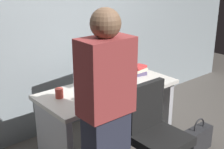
# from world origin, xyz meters

# --- Properties ---
(ground_plane) EXTENTS (9.00, 9.00, 0.00)m
(ground_plane) POSITION_xyz_m (0.00, 0.00, 0.00)
(ground_plane) COLOR #4C4742
(wall_back) EXTENTS (6.40, 0.10, 3.00)m
(wall_back) POSITION_xyz_m (0.00, 0.83, 1.50)
(wall_back) COLOR gray
(wall_back) RESTS_ON ground
(desk) EXTENTS (1.45, 0.65, 0.74)m
(desk) POSITION_xyz_m (0.00, 0.00, 0.51)
(desk) COLOR beige
(desk) RESTS_ON ground
(office_chair) EXTENTS (0.52, 0.52, 0.94)m
(office_chair) POSITION_xyz_m (-0.01, -0.67, 0.43)
(office_chair) COLOR black
(office_chair) RESTS_ON ground
(person_at_desk) EXTENTS (0.40, 0.24, 1.64)m
(person_at_desk) POSITION_xyz_m (-0.54, -0.62, 0.84)
(person_at_desk) COLOR #262838
(person_at_desk) RESTS_ON ground
(monitor) EXTENTS (0.54, 0.15, 0.46)m
(monitor) POSITION_xyz_m (-0.03, 0.17, 0.99)
(monitor) COLOR silver
(monitor) RESTS_ON desk
(keyboard) EXTENTS (0.43, 0.14, 0.02)m
(keyboard) POSITION_xyz_m (-0.05, -0.07, 0.75)
(keyboard) COLOR #262626
(keyboard) RESTS_ON desk
(mouse) EXTENTS (0.06, 0.10, 0.03)m
(mouse) POSITION_xyz_m (0.22, -0.07, 0.75)
(mouse) COLOR black
(mouse) RESTS_ON desk
(cup_near_keyboard) EXTENTS (0.07, 0.07, 0.10)m
(cup_near_keyboard) POSITION_xyz_m (-0.40, -0.14, 0.79)
(cup_near_keyboard) COLOR #D84C3F
(cup_near_keyboard) RESTS_ON desk
(cup_by_monitor) EXTENTS (0.08, 0.08, 0.09)m
(cup_by_monitor) POSITION_xyz_m (-0.53, 0.09, 0.78)
(cup_by_monitor) COLOR #D84C3F
(cup_by_monitor) RESTS_ON desk
(book_stack) EXTENTS (0.20, 0.18, 0.10)m
(book_stack) POSITION_xyz_m (0.51, 0.09, 0.79)
(book_stack) COLOR #594C72
(book_stack) RESTS_ON desk
(handbag) EXTENTS (0.34, 0.14, 0.38)m
(handbag) POSITION_xyz_m (0.74, -0.62, 0.14)
(handbag) COLOR #262628
(handbag) RESTS_ON ground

